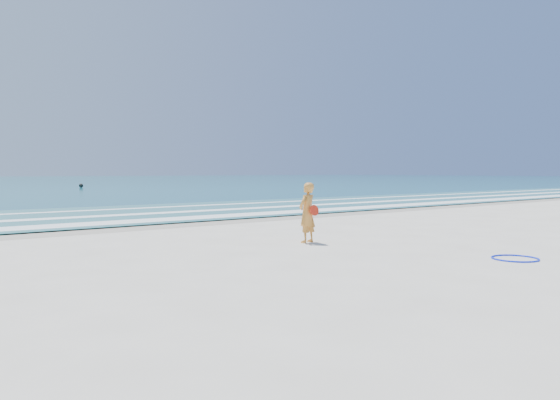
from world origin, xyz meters
TOP-DOWN VIEW (x-y plane):
  - ground at (0.00, 0.00)m, footprint 400.00×400.00m
  - wet_sand at (0.00, 9.00)m, footprint 400.00×2.40m
  - shallow at (0.00, 14.00)m, footprint 400.00×10.00m
  - foam_near at (0.00, 10.30)m, footprint 400.00×1.40m
  - foam_mid at (0.00, 13.20)m, footprint 400.00×0.90m
  - foam_far at (0.00, 16.50)m, footprint 400.00×0.60m
  - hoop at (1.13, -1.95)m, footprint 1.17×1.17m
  - buoy at (10.52, 51.49)m, footprint 0.44×0.44m
  - woman at (-0.44, 2.62)m, footprint 0.62×0.49m

SIDE VIEW (x-z plane):
  - ground at x=0.00m, z-range 0.00..0.00m
  - wet_sand at x=0.00m, z-range 0.00..0.00m
  - hoop at x=1.13m, z-range 0.00..0.03m
  - shallow at x=0.00m, z-range 0.04..0.05m
  - foam_near at x=0.00m, z-range 0.05..0.06m
  - foam_mid at x=0.00m, z-range 0.05..0.06m
  - foam_far at x=0.00m, z-range 0.05..0.06m
  - buoy at x=10.52m, z-range 0.04..0.48m
  - woman at x=-0.44m, z-range 0.00..1.50m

